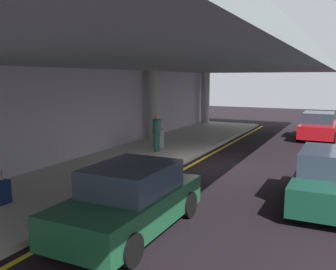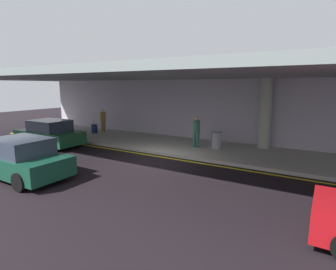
% 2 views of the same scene
% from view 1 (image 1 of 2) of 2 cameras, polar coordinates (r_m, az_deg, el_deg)
% --- Properties ---
extents(ground_plane, '(60.00, 60.00, 0.00)m').
position_cam_1_polar(ground_plane, '(14.67, 6.64, -4.69)').
color(ground_plane, black).
extents(sidewalk, '(26.00, 4.20, 0.15)m').
position_cam_1_polar(sidewalk, '(15.92, -3.95, -3.31)').
color(sidewalk, '#B2AEA4').
rests_on(sidewalk, ground).
extents(lane_stripe_yellow, '(26.00, 0.14, 0.01)m').
position_cam_1_polar(lane_stripe_yellow, '(14.91, 4.06, -4.41)').
color(lane_stripe_yellow, yellow).
rests_on(lane_stripe_yellow, ground).
extents(support_column_far_left, '(0.61, 0.61, 3.65)m').
position_cam_1_polar(support_column_far_left, '(19.89, -2.25, 4.66)').
color(support_column_far_left, '#ABAE9E').
rests_on(support_column_far_left, sidewalk).
extents(support_column_left_mid, '(0.61, 0.61, 3.65)m').
position_cam_1_polar(support_column_left_mid, '(27.19, 5.78, 5.72)').
color(support_column_left_mid, '#B2AFAB').
rests_on(support_column_left_mid, sidewalk).
extents(ceiling_overhang, '(28.00, 13.20, 0.30)m').
position_cam_1_polar(ceiling_overhang, '(15.33, -2.46, 10.82)').
color(ceiling_overhang, gray).
rests_on(ceiling_overhang, support_column_far_left).
extents(terminal_back_wall, '(26.00, 0.30, 3.80)m').
position_cam_1_polar(terminal_back_wall, '(16.87, -10.67, 3.52)').
color(terminal_back_wall, '#B5ACBA').
rests_on(terminal_back_wall, ground).
extents(car_dark_green, '(4.10, 1.92, 1.50)m').
position_cam_1_polar(car_dark_green, '(10.89, 23.94, -6.28)').
color(car_dark_green, '#13402F').
rests_on(car_dark_green, ground).
extents(car_red, '(4.10, 1.92, 1.50)m').
position_cam_1_polar(car_red, '(22.47, 22.17, 1.25)').
color(car_red, '#AE1117').
rests_on(car_red, ground).
extents(car_dark_green_no2, '(4.10, 1.92, 1.50)m').
position_cam_1_polar(car_dark_green_no2, '(8.39, -5.87, -9.95)').
color(car_dark_green_no2, '#194C2E').
rests_on(car_dark_green_no2, ground).
extents(person_waiting_for_ride, '(0.38, 0.38, 1.68)m').
position_cam_1_polar(person_waiting_for_ride, '(16.41, -1.73, 0.76)').
color(person_waiting_for_ride, '#295E4D').
rests_on(person_waiting_for_ride, sidewalk).
extents(suitcase_upright_primary, '(0.36, 0.22, 0.90)m').
position_cam_1_polar(suitcase_upright_primary, '(10.63, -24.12, -8.06)').
color(suitcase_upright_primary, '#12224F').
rests_on(suitcase_upright_primary, sidewalk).
extents(trash_bin_steel, '(0.56, 0.56, 0.85)m').
position_cam_1_polar(trash_bin_steel, '(17.57, -1.53, -0.48)').
color(trash_bin_steel, gray).
rests_on(trash_bin_steel, sidewalk).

